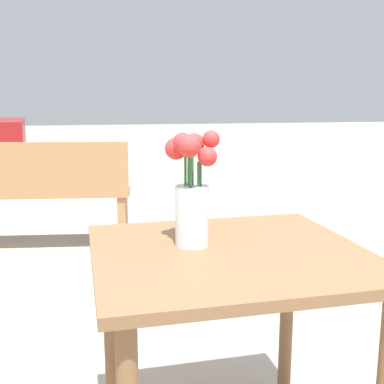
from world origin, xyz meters
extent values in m
cube|color=brown|center=(0.00, 0.00, 0.73)|extent=(0.79, 0.74, 0.03)
cylinder|color=brown|center=(-0.34, 0.29, 0.36)|extent=(0.05, 0.05, 0.71)
cylinder|color=brown|center=(0.32, 0.31, 0.36)|extent=(0.05, 0.05, 0.71)
cylinder|color=silver|center=(-0.10, 0.06, 0.83)|extent=(0.10, 0.10, 0.18)
cylinder|color=silver|center=(-0.10, 0.06, 0.80)|extent=(0.09, 0.09, 0.10)
cylinder|color=#337038|center=(-0.07, 0.06, 0.90)|extent=(0.01, 0.01, 0.29)
sphere|color=red|center=(-0.04, 0.05, 1.06)|extent=(0.05, 0.05, 0.05)
cylinder|color=#337038|center=(-0.09, 0.07, 0.89)|extent=(0.01, 0.01, 0.27)
sphere|color=red|center=(-0.08, 0.10, 1.04)|extent=(0.06, 0.06, 0.06)
cylinder|color=#337038|center=(-0.10, 0.09, 0.88)|extent=(0.01, 0.01, 0.26)
sphere|color=red|center=(-0.11, 0.12, 1.03)|extent=(0.06, 0.06, 0.06)
cylinder|color=#337038|center=(-0.11, 0.08, 0.88)|extent=(0.01, 0.01, 0.25)
sphere|color=red|center=(-0.14, 0.09, 1.03)|extent=(0.06, 0.06, 0.06)
cylinder|color=#337038|center=(-0.10, 0.06, 0.89)|extent=(0.01, 0.01, 0.28)
sphere|color=red|center=(-0.13, 0.04, 1.05)|extent=(0.06, 0.06, 0.06)
cylinder|color=#337038|center=(-0.11, 0.04, 0.89)|extent=(0.01, 0.01, 0.27)
sphere|color=red|center=(-0.12, 0.01, 1.04)|extent=(0.06, 0.06, 0.06)
cylinder|color=#337038|center=(-0.08, 0.05, 0.87)|extent=(0.01, 0.01, 0.24)
sphere|color=red|center=(-0.06, 0.03, 1.01)|extent=(0.06, 0.06, 0.06)
cube|color=#9E7047|center=(-1.06, 2.59, 0.44)|extent=(1.96, 0.60, 0.02)
cube|color=#9E7047|center=(-0.16, 2.48, 0.21)|extent=(0.10, 0.33, 0.43)
camera|label=1|loc=(-0.37, -1.27, 1.17)|focal=45.00mm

